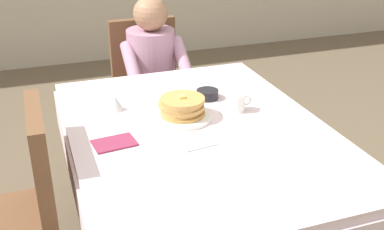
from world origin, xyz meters
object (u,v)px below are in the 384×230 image
at_px(dining_table_main, 199,146).
at_px(syrup_pitcher, 115,103).
at_px(chair_left_side, 21,202).
at_px(plate_breakfast, 182,116).
at_px(cup_coffee, 238,103).
at_px(bowl_butter, 207,94).
at_px(chair_diner, 148,81).
at_px(spoon_near_edge, 201,148).
at_px(diner_person, 153,69).
at_px(fork_left_of_plate, 142,125).
at_px(breakfast_stack, 182,106).
at_px(knife_right_of_plate, 222,113).

height_order(dining_table_main, syrup_pitcher, syrup_pitcher).
xyz_separation_m(chair_left_side, plate_breakfast, (0.73, 0.12, 0.22)).
xyz_separation_m(dining_table_main, cup_coffee, (0.23, 0.11, 0.13)).
height_order(plate_breakfast, cup_coffee, cup_coffee).
bearing_deg(bowl_butter, chair_diner, 95.90).
xyz_separation_m(chair_left_side, cup_coffee, (1.00, 0.11, 0.25)).
bearing_deg(chair_left_side, chair_diner, -35.53).
relative_size(chair_diner, cup_coffee, 8.23).
distance_m(chair_left_side, spoon_near_edge, 0.77).
relative_size(cup_coffee, syrup_pitcher, 1.41).
bearing_deg(chair_diner, dining_table_main, 86.84).
bearing_deg(bowl_butter, dining_table_main, -117.38).
bearing_deg(bowl_butter, syrup_pitcher, 178.43).
height_order(diner_person, syrup_pitcher, diner_person).
bearing_deg(dining_table_main, syrup_pitcher, 134.59).
bearing_deg(bowl_butter, spoon_near_edge, -113.82).
bearing_deg(diner_person, fork_left_of_plate, 72.20).
xyz_separation_m(diner_person, breakfast_stack, (-0.10, -0.89, 0.13)).
bearing_deg(chair_left_side, breakfast_stack, -80.30).
distance_m(dining_table_main, diner_person, 1.02).
xyz_separation_m(chair_left_side, spoon_near_edge, (0.72, -0.17, 0.21)).
relative_size(breakfast_stack, bowl_butter, 1.93).
bearing_deg(plate_breakfast, dining_table_main, -72.96).
relative_size(dining_table_main, bowl_butter, 13.85).
xyz_separation_m(chair_left_side, syrup_pitcher, (0.46, 0.31, 0.25)).
height_order(dining_table_main, plate_breakfast, plate_breakfast).
relative_size(diner_person, syrup_pitcher, 14.00).
bearing_deg(spoon_near_edge, diner_person, 77.40).
distance_m(diner_person, cup_coffee, 0.93).
relative_size(diner_person, spoon_near_edge, 7.47).
height_order(breakfast_stack, syrup_pitcher, breakfast_stack).
bearing_deg(syrup_pitcher, dining_table_main, -45.41).
relative_size(knife_right_of_plate, spoon_near_edge, 1.33).
xyz_separation_m(diner_person, syrup_pitcher, (-0.37, -0.70, 0.11)).
bearing_deg(diner_person, chair_left_side, 50.52).
bearing_deg(dining_table_main, knife_right_of_plate, 34.13).
xyz_separation_m(chair_left_side, knife_right_of_plate, (0.92, 0.10, 0.21)).
height_order(chair_left_side, fork_left_of_plate, chair_left_side).
height_order(chair_diner, diner_person, diner_person).
xyz_separation_m(diner_person, bowl_butter, (0.09, -0.72, 0.09)).
distance_m(chair_diner, cup_coffee, 1.10).
bearing_deg(chair_diner, breakfast_stack, 84.41).
bearing_deg(fork_left_of_plate, cup_coffee, -95.49).
bearing_deg(plate_breakfast, fork_left_of_plate, -173.99).
relative_size(bowl_butter, knife_right_of_plate, 0.55).
bearing_deg(breakfast_stack, syrup_pitcher, 145.38).
distance_m(dining_table_main, bowl_butter, 0.35).
xyz_separation_m(syrup_pitcher, fork_left_of_plate, (0.08, -0.21, -0.04)).
distance_m(fork_left_of_plate, spoon_near_edge, 0.33).
bearing_deg(spoon_near_edge, breakfast_stack, 80.00).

